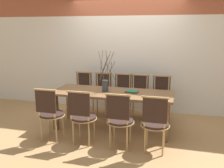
# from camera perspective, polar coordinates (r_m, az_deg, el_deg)

# --- Properties ---
(ground_plane) EXTENTS (16.00, 16.00, 0.00)m
(ground_plane) POSITION_cam_1_polar(r_m,az_deg,el_deg) (4.86, 0.00, -10.14)
(ground_plane) COLOR #A87F51
(wall_rear) EXTENTS (12.00, 0.06, 3.20)m
(wall_rear) POSITION_cam_1_polar(r_m,az_deg,el_deg) (5.73, 3.32, 9.80)
(wall_rear) COLOR silver
(wall_rear) RESTS_ON ground_plane
(dining_table) EXTENTS (2.24, 0.82, 0.73)m
(dining_table) POSITION_cam_1_polar(r_m,az_deg,el_deg) (4.65, 0.00, -3.06)
(dining_table) COLOR brown
(dining_table) RESTS_ON ground_plane
(chair_near_leftend) EXTENTS (0.44, 0.44, 0.93)m
(chair_near_leftend) POSITION_cam_1_polar(r_m,az_deg,el_deg) (4.35, -13.94, -6.22)
(chair_near_leftend) COLOR black
(chair_near_leftend) RESTS_ON ground_plane
(chair_near_left) EXTENTS (0.44, 0.44, 0.93)m
(chair_near_left) POSITION_cam_1_polar(r_m,az_deg,el_deg) (4.12, -6.77, -7.04)
(chair_near_left) COLOR black
(chair_near_left) RESTS_ON ground_plane
(chair_near_center) EXTENTS (0.44, 0.44, 0.93)m
(chair_near_center) POSITION_cam_1_polar(r_m,az_deg,el_deg) (3.94, 1.78, -7.87)
(chair_near_center) COLOR black
(chair_near_center) RESTS_ON ground_plane
(chair_near_right) EXTENTS (0.44, 0.44, 0.93)m
(chair_near_right) POSITION_cam_1_polar(r_m,az_deg,el_deg) (3.86, 9.82, -8.48)
(chair_near_right) COLOR black
(chair_near_right) RESTS_ON ground_plane
(chair_far_leftend) EXTENTS (0.44, 0.44, 0.93)m
(chair_far_leftend) POSITION_cam_1_polar(r_m,az_deg,el_deg) (5.63, -6.82, -1.65)
(chair_far_leftend) COLOR black
(chair_far_leftend) RESTS_ON ground_plane
(chair_far_left) EXTENTS (0.44, 0.44, 0.93)m
(chair_far_left) POSITION_cam_1_polar(r_m,az_deg,el_deg) (5.48, -2.33, -1.96)
(chair_far_left) COLOR black
(chair_far_left) RESTS_ON ground_plane
(chair_far_center) EXTENTS (0.44, 0.44, 0.93)m
(chair_far_center) POSITION_cam_1_polar(r_m,az_deg,el_deg) (5.37, 2.28, -2.27)
(chair_far_center) COLOR black
(chair_far_center) RESTS_ON ground_plane
(chair_far_right) EXTENTS (0.44, 0.44, 0.93)m
(chair_far_right) POSITION_cam_1_polar(r_m,az_deg,el_deg) (5.30, 6.19, -2.52)
(chair_far_right) COLOR black
(chair_far_right) RESTS_ON ground_plane
(chair_far_rightend) EXTENTS (0.44, 0.44, 0.93)m
(chair_far_rightend) POSITION_cam_1_polar(r_m,az_deg,el_deg) (5.26, 11.09, -2.82)
(chair_far_rightend) COLOR black
(chair_far_rightend) RESTS_ON ground_plane
(vase_centerpiece) EXTENTS (0.32, 0.37, 0.77)m
(vase_centerpiece) POSITION_cam_1_polar(r_m,az_deg,el_deg) (4.64, -1.55, -0.01)
(vase_centerpiece) COLOR #33383D
(vase_centerpiece) RESTS_ON dining_table
(book_stack) EXTENTS (0.26, 0.19, 0.03)m
(book_stack) POSITION_cam_1_polar(r_m,az_deg,el_deg) (4.61, 4.56, -1.70)
(book_stack) COLOR maroon
(book_stack) RESTS_ON dining_table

